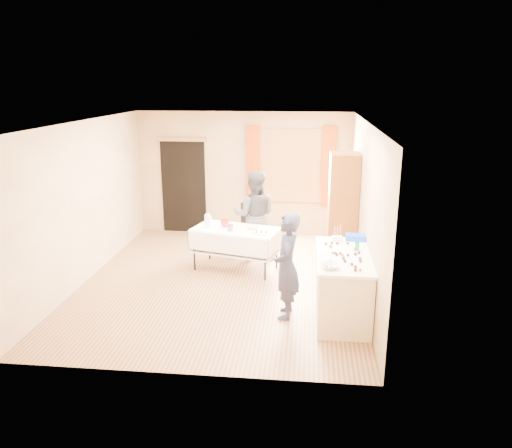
# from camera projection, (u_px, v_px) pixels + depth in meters

# --- Properties ---
(floor) EXTENTS (4.50, 5.50, 0.02)m
(floor) POSITION_uv_depth(u_px,v_px,m) (223.00, 281.00, 8.30)
(floor) COLOR #9E7047
(floor) RESTS_ON ground
(ceiling) EXTENTS (4.50, 5.50, 0.02)m
(ceiling) POSITION_uv_depth(u_px,v_px,m) (219.00, 122.00, 7.57)
(ceiling) COLOR white
(ceiling) RESTS_ON floor
(wall_back) EXTENTS (4.50, 0.02, 2.60)m
(wall_back) POSITION_uv_depth(u_px,v_px,m) (243.00, 174.00, 10.57)
(wall_back) COLOR tan
(wall_back) RESTS_ON floor
(wall_front) EXTENTS (4.50, 0.02, 2.60)m
(wall_front) POSITION_uv_depth(u_px,v_px,m) (176.00, 267.00, 5.30)
(wall_front) COLOR tan
(wall_front) RESTS_ON floor
(wall_left) EXTENTS (0.02, 5.50, 2.60)m
(wall_left) POSITION_uv_depth(u_px,v_px,m) (85.00, 202.00, 8.17)
(wall_left) COLOR tan
(wall_left) RESTS_ON floor
(wall_right) EXTENTS (0.02, 5.50, 2.60)m
(wall_right) POSITION_uv_depth(u_px,v_px,m) (365.00, 209.00, 7.71)
(wall_right) COLOR tan
(wall_right) RESTS_ON floor
(window_frame) EXTENTS (1.32, 0.06, 1.52)m
(window_frame) POSITION_uv_depth(u_px,v_px,m) (291.00, 166.00, 10.38)
(window_frame) COLOR olive
(window_frame) RESTS_ON wall_back
(window_pane) EXTENTS (1.20, 0.02, 1.40)m
(window_pane) POSITION_uv_depth(u_px,v_px,m) (291.00, 166.00, 10.37)
(window_pane) COLOR white
(window_pane) RESTS_ON wall_back
(curtain_left) EXTENTS (0.28, 0.06, 1.65)m
(curtain_left) POSITION_uv_depth(u_px,v_px,m) (253.00, 165.00, 10.41)
(curtain_left) COLOR #9F3C0E
(curtain_left) RESTS_ON wall_back
(curtain_right) EXTENTS (0.28, 0.06, 1.65)m
(curtain_right) POSITION_uv_depth(u_px,v_px,m) (328.00, 167.00, 10.25)
(curtain_right) COLOR #9F3C0E
(curtain_right) RESTS_ON wall_back
(doorway) EXTENTS (0.95, 0.04, 2.00)m
(doorway) POSITION_uv_depth(u_px,v_px,m) (184.00, 187.00, 10.76)
(doorway) COLOR black
(doorway) RESTS_ON floor
(door_lintel) EXTENTS (1.05, 0.06, 0.08)m
(door_lintel) POSITION_uv_depth(u_px,v_px,m) (181.00, 139.00, 10.45)
(door_lintel) COLOR olive
(door_lintel) RESTS_ON wall_back
(cabinet) EXTENTS (0.50, 0.60, 2.02)m
(cabinet) POSITION_uv_depth(u_px,v_px,m) (343.00, 211.00, 8.76)
(cabinet) COLOR brown
(cabinet) RESTS_ON floor
(counter) EXTENTS (0.76, 1.60, 0.91)m
(counter) POSITION_uv_depth(u_px,v_px,m) (342.00, 285.00, 6.98)
(counter) COLOR beige
(counter) RESTS_ON floor
(party_table) EXTENTS (1.62, 1.12, 0.75)m
(party_table) POSITION_uv_depth(u_px,v_px,m) (236.00, 245.00, 8.70)
(party_table) COLOR black
(party_table) RESTS_ON floor
(chair) EXTENTS (0.47, 0.47, 0.93)m
(chair) POSITION_uv_depth(u_px,v_px,m) (252.00, 237.00, 9.72)
(chair) COLOR black
(chair) RESTS_ON floor
(girl) EXTENTS (0.56, 0.38, 1.50)m
(girl) POSITION_uv_depth(u_px,v_px,m) (287.00, 266.00, 6.87)
(girl) COLOR #242645
(girl) RESTS_ON floor
(woman) EXTENTS (0.82, 0.65, 1.64)m
(woman) POSITION_uv_depth(u_px,v_px,m) (255.00, 215.00, 9.17)
(woman) COLOR black
(woman) RESTS_ON floor
(soda_can) EXTENTS (0.08, 0.08, 0.12)m
(soda_can) POSITION_uv_depth(u_px,v_px,m) (357.00, 246.00, 7.00)
(soda_can) COLOR #0D8942
(soda_can) RESTS_ON counter
(mixing_bowl) EXTENTS (0.41, 0.41, 0.06)m
(mixing_bowl) POSITION_uv_depth(u_px,v_px,m) (330.00, 266.00, 6.34)
(mixing_bowl) COLOR white
(mixing_bowl) RESTS_ON counter
(foam_block) EXTENTS (0.16, 0.11, 0.08)m
(foam_block) POSITION_uv_depth(u_px,v_px,m) (337.00, 239.00, 7.39)
(foam_block) COLOR white
(foam_block) RESTS_ON counter
(blue_basket) EXTENTS (0.31, 0.22, 0.08)m
(blue_basket) POSITION_uv_depth(u_px,v_px,m) (356.00, 237.00, 7.47)
(blue_basket) COLOR #1543F5
(blue_basket) RESTS_ON counter
(pitcher) EXTENTS (0.13, 0.13, 0.22)m
(pitcher) POSITION_uv_depth(u_px,v_px,m) (208.00, 221.00, 8.64)
(pitcher) COLOR silver
(pitcher) RESTS_ON party_table
(cup_red) EXTENTS (0.26, 0.26, 0.12)m
(cup_red) POSITION_uv_depth(u_px,v_px,m) (225.00, 223.00, 8.71)
(cup_red) COLOR #B62E1E
(cup_red) RESTS_ON party_table
(cup_rainbow) EXTENTS (0.23, 0.23, 0.12)m
(cup_rainbow) POSITION_uv_depth(u_px,v_px,m) (230.00, 228.00, 8.45)
(cup_rainbow) COLOR red
(cup_rainbow) RESTS_ON party_table
(small_bowl) EXTENTS (0.20, 0.20, 0.06)m
(small_bowl) POSITION_uv_depth(u_px,v_px,m) (253.00, 227.00, 8.58)
(small_bowl) COLOR white
(small_bowl) RESTS_ON party_table
(pastry_tray) EXTENTS (0.34, 0.30, 0.02)m
(pastry_tray) POSITION_uv_depth(u_px,v_px,m) (261.00, 233.00, 8.31)
(pastry_tray) COLOR white
(pastry_tray) RESTS_ON party_table
(bottle) EXTENTS (0.09, 0.09, 0.17)m
(bottle) POSITION_uv_depth(u_px,v_px,m) (209.00, 218.00, 8.97)
(bottle) COLOR white
(bottle) RESTS_ON party_table
(cake_balls) EXTENTS (0.52, 1.10, 0.04)m
(cake_balls) POSITION_uv_depth(u_px,v_px,m) (344.00, 256.00, 6.75)
(cake_balls) COLOR #3F2314
(cake_balls) RESTS_ON counter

